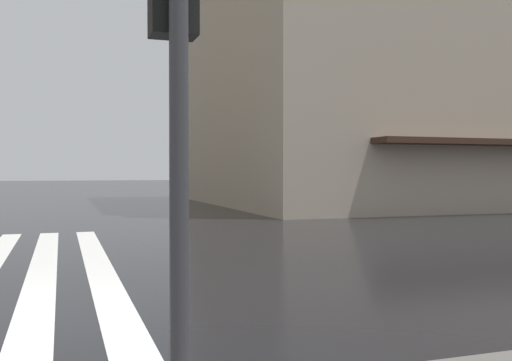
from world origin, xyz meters
TOP-DOWN VIEW (x-y plane):
  - haussmann_block_corner at (21.64, -20.90)m, footprint 19.48×24.43m
  - traffic_signal_post at (-3.60, -1.58)m, footprint 0.44×0.30m

SIDE VIEW (x-z plane):
  - traffic_signal_post at x=-3.60m, z-range 0.90..4.28m
  - haussmann_block_corner at x=21.64m, z-range -0.22..20.86m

